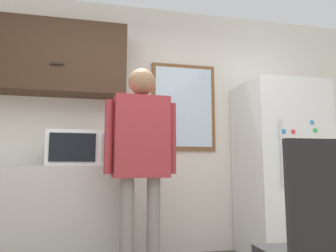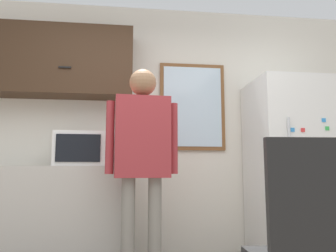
# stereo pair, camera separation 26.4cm
# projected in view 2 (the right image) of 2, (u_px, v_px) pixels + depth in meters

# --- Properties ---
(back_wall) EXTENTS (6.00, 0.06, 2.70)m
(back_wall) POSITION_uv_depth(u_px,v_px,m) (147.00, 126.00, 3.59)
(back_wall) COLOR silver
(back_wall) RESTS_ON ground_plane
(counter) EXTENTS (2.03, 0.55, 0.90)m
(counter) POSITION_uv_depth(u_px,v_px,m) (20.00, 215.00, 3.02)
(counter) COLOR #BCB7AD
(counter) RESTS_ON ground_plane
(upper_cabinets) EXTENTS (2.03, 0.34, 0.72)m
(upper_cabinets) POSITION_uv_depth(u_px,v_px,m) (33.00, 61.00, 3.34)
(upper_cabinets) COLOR #3D2819
(microwave) EXTENTS (0.56, 0.40, 0.32)m
(microwave) POSITION_uv_depth(u_px,v_px,m) (87.00, 149.00, 3.12)
(microwave) COLOR white
(microwave) RESTS_ON counter
(person) EXTENTS (0.60, 0.25, 1.72)m
(person) POSITION_uv_depth(u_px,v_px,m) (142.00, 147.00, 2.70)
(person) COLOR gray
(person) RESTS_ON ground_plane
(refrigerator) EXTENTS (0.80, 0.75, 1.78)m
(refrigerator) POSITION_uv_depth(u_px,v_px,m) (293.00, 168.00, 3.31)
(refrigerator) COLOR white
(refrigerator) RESTS_ON ground_plane
(chair) EXTENTS (0.43, 0.43, 1.02)m
(chair) POSITION_uv_depth(u_px,v_px,m) (300.00, 239.00, 1.56)
(chair) COLOR black
(chair) RESTS_ON ground_plane
(window) EXTENTS (0.73, 0.05, 0.97)m
(window) POSITION_uv_depth(u_px,v_px,m) (192.00, 107.00, 3.63)
(window) COLOR brown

